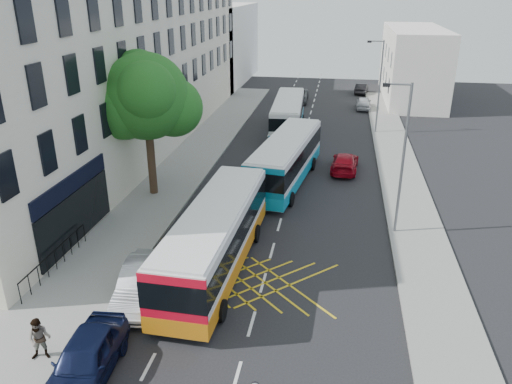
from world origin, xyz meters
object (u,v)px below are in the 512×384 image
at_px(street_tree, 146,97).
at_px(distant_car_dark, 362,88).
at_px(distant_car_grey, 297,96).
at_px(distant_car_silver, 364,103).
at_px(parked_car_silver, 142,282).
at_px(pedestrian_near, 40,339).
at_px(bus_mid, 286,160).
at_px(lamp_far, 379,82).
at_px(bus_near, 215,238).
at_px(parked_car_blue, 86,359).
at_px(red_hatchback, 345,162).
at_px(bus_far, 288,115).
at_px(lamp_near, 402,152).

bearing_deg(street_tree, distant_car_dark, 68.13).
distance_m(distant_car_grey, distant_car_dark, 9.64).
bearing_deg(distant_car_silver, parked_car_silver, 75.98).
xyz_separation_m(distant_car_grey, pedestrian_near, (-5.06, -44.08, 0.24)).
bearing_deg(bus_mid, lamp_far, 71.70).
height_order(bus_near, parked_car_blue, bus_near).
xyz_separation_m(bus_near, red_hatchback, (5.94, 14.70, -1.02)).
distance_m(red_hatchback, pedestrian_near, 24.29).
relative_size(parked_car_blue, red_hatchback, 1.02).
xyz_separation_m(street_tree, lamp_far, (14.71, 17.03, -1.68)).
height_order(red_hatchback, pedestrian_near, pedestrian_near).
xyz_separation_m(distant_car_silver, pedestrian_near, (-12.50, -41.85, 0.31)).
bearing_deg(street_tree, bus_mid, 23.50).
bearing_deg(lamp_far, distant_car_silver, 94.18).
distance_m(lamp_far, parked_car_blue, 34.91).
relative_size(lamp_far, red_hatchback, 1.79).
height_order(parked_car_blue, pedestrian_near, pedestrian_near).
height_order(bus_far, parked_car_blue, bus_far).
xyz_separation_m(bus_mid, pedestrian_near, (-6.60, -18.84, -0.68)).
bearing_deg(street_tree, lamp_near, -11.40).
distance_m(bus_mid, parked_car_blue, 19.89).
height_order(street_tree, bus_near, street_tree).
relative_size(lamp_near, distant_car_grey, 1.51).
relative_size(bus_near, distant_car_grey, 2.15).
xyz_separation_m(red_hatchback, pedestrian_near, (-10.57, -21.87, 0.32)).
xyz_separation_m(bus_far, parked_car_silver, (-3.27, -27.23, -0.81)).
height_order(red_hatchback, distant_car_silver, distant_car_silver).
relative_size(bus_near, red_hatchback, 2.55).
height_order(bus_near, parked_car_silver, bus_near).
bearing_deg(bus_mid, bus_far, 103.26).
bearing_deg(lamp_far, lamp_near, -90.00).
bearing_deg(distant_car_grey, red_hatchback, -77.17).
xyz_separation_m(street_tree, bus_near, (6.13, -8.14, -4.62)).
bearing_deg(bus_near, lamp_far, 73.29).
bearing_deg(pedestrian_near, lamp_near, 27.02).
relative_size(street_tree, pedestrian_near, 5.35).
height_order(lamp_near, distant_car_grey, lamp_near).
distance_m(street_tree, red_hatchback, 14.86).
bearing_deg(bus_near, parked_car_blue, -107.14).
height_order(bus_far, parked_car_silver, bus_far).
bearing_deg(bus_far, bus_mid, -86.98).
relative_size(red_hatchback, distant_car_dark, 1.17).
height_order(lamp_near, red_hatchback, lamp_near).
distance_m(parked_car_blue, red_hatchback, 23.95).
bearing_deg(distant_car_silver, lamp_far, 95.65).
height_order(bus_near, bus_mid, bus_near).
bearing_deg(parked_car_silver, distant_car_dark, 70.28).
relative_size(street_tree, bus_far, 0.81).
xyz_separation_m(bus_mid, parked_car_blue, (-4.65, -19.32, -0.87)).
xyz_separation_m(parked_car_silver, distant_car_grey, (2.96, 39.77, -0.05)).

